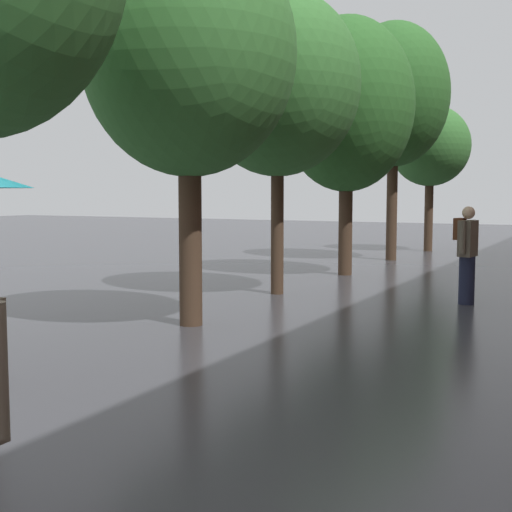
{
  "coord_description": "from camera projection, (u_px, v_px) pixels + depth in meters",
  "views": [
    {
      "loc": [
        2.43,
        -1.83,
        1.86
      ],
      "look_at": [
        -0.12,
        3.12,
        1.35
      ],
      "focal_mm": 49.02,
      "sensor_mm": 36.0,
      "label": 1
    }
  ],
  "objects": [
    {
      "name": "street_tree_3",
      "position": [
        347.0,
        105.0,
        15.39
      ],
      "size": [
        2.97,
        2.97,
        5.71
      ],
      "color": "#473323",
      "rests_on": "ground"
    },
    {
      "name": "street_tree_2",
      "position": [
        278.0,
        84.0,
        12.46
      ],
      "size": [
        2.97,
        2.97,
        5.45
      ],
      "color": "#473323",
      "rests_on": "ground"
    },
    {
      "name": "street_tree_5",
      "position": [
        430.0,
        146.0,
        21.75
      ],
      "size": [
        2.48,
        2.48,
        4.55
      ],
      "color": "#473323",
      "rests_on": "ground"
    },
    {
      "name": "pedestrian_walking_midground",
      "position": [
        467.0,
        252.0,
        11.56
      ],
      "size": [
        0.36,
        0.58,
        1.63
      ],
      "color": "#1E233D",
      "rests_on": "ground"
    },
    {
      "name": "street_tree_4",
      "position": [
        394.0,
        95.0,
        18.73
      ],
      "size": [
        2.97,
        2.97,
        6.4
      ],
      "color": "#473323",
      "rests_on": "ground"
    },
    {
      "name": "street_tree_1",
      "position": [
        189.0,
        54.0,
        9.46
      ],
      "size": [
        2.94,
        2.94,
        5.44
      ],
      "color": "#473323",
      "rests_on": "ground"
    }
  ]
}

